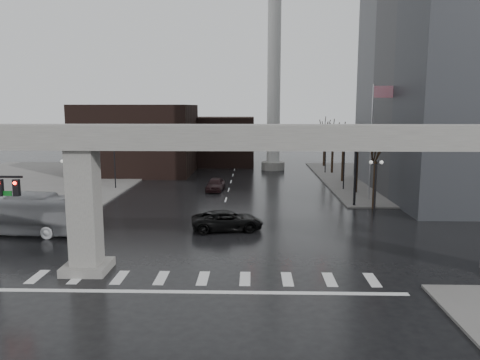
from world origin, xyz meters
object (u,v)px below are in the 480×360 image
(signal_mast_arm, at_px, (317,147))
(city_bus, at_px, (19,214))
(pickup_truck, at_px, (227,221))
(far_car, at_px, (215,184))

(signal_mast_arm, xyz_separation_m, city_bus, (-24.15, -10.59, -4.26))
(pickup_truck, distance_m, city_bus, 16.06)
(signal_mast_arm, height_order, city_bus, signal_mast_arm)
(pickup_truck, height_order, city_bus, city_bus)
(pickup_truck, bearing_deg, city_bus, 84.90)
(signal_mast_arm, xyz_separation_m, pickup_truck, (-8.16, -9.25, -5.04))
(signal_mast_arm, relative_size, city_bus, 1.08)
(city_bus, bearing_deg, signal_mast_arm, -58.62)
(signal_mast_arm, distance_m, pickup_truck, 13.33)
(signal_mast_arm, distance_m, far_car, 14.33)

